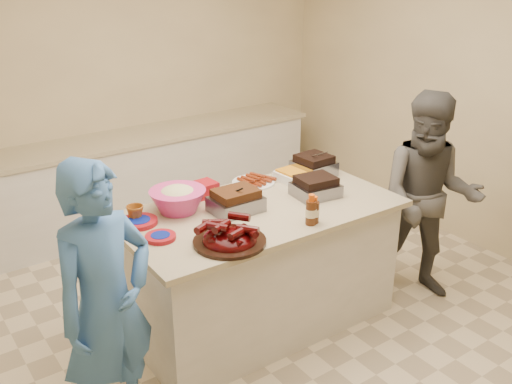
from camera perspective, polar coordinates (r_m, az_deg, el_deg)
room at (r=4.26m, az=2.20°, el=-13.03°), size 4.50×5.00×2.70m
back_counter at (r=5.75m, az=-11.16°, el=1.41°), size 3.60×0.64×0.90m
island at (r=4.30m, az=0.39°, el=-12.63°), size 1.91×1.03×0.90m
rib_platter at (r=3.40m, az=-2.65°, el=-5.13°), size 0.48×0.48×0.18m
pulled_pork_tray at (r=3.81m, az=-2.02°, el=-1.92°), size 0.33×0.25×0.10m
brisket_tray at (r=4.07m, az=5.95°, el=-0.38°), size 0.33×0.29×0.09m
roasting_pan at (r=4.46m, az=5.76°, el=1.71°), size 0.29×0.29×0.11m
coleslaw_bowl at (r=3.84m, az=-7.76°, el=-1.91°), size 0.38×0.38×0.26m
sausage_plate at (r=4.27m, az=-0.26°, el=0.87°), size 0.39×0.39×0.05m
mac_cheese_dish at (r=4.38m, az=4.20°, el=1.37°), size 0.34×0.26×0.08m
bbq_bottle_a at (r=3.64m, az=5.47°, el=-3.22°), size 0.07×0.07×0.20m
bbq_bottle_b at (r=3.66m, az=5.81°, el=-3.06°), size 0.06×0.06×0.18m
mustard_bottle at (r=3.91m, az=-4.12°, el=-1.30°), size 0.05×0.05×0.13m
sauce_bowl at (r=4.01m, az=-2.47°, el=-0.63°), size 0.14×0.05×0.14m
plate_stack_large at (r=3.70m, az=-11.62°, el=-3.14°), size 0.24×0.24×0.03m
plate_stack_small at (r=3.49m, az=-9.51°, el=-4.66°), size 0.19×0.19×0.03m
plastic_cup at (r=3.75m, az=-11.92°, el=-2.81°), size 0.11×0.11×0.11m
basket_stack at (r=4.06m, az=-5.40°, el=-0.43°), size 0.21×0.17×0.10m
guest_gray at (r=4.80m, az=15.78°, el=-9.50°), size 1.72×1.65×0.61m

